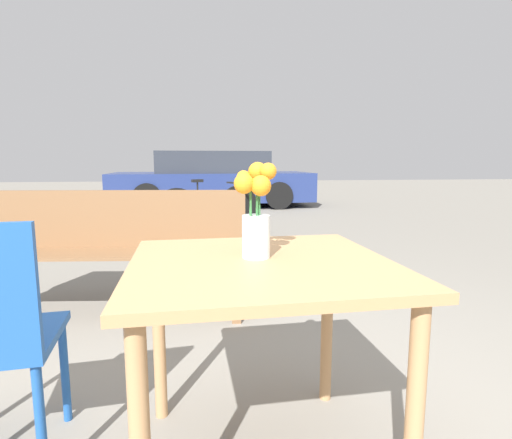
{
  "coord_description": "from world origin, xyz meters",
  "views": [
    {
      "loc": [
        -0.17,
        -1.24,
        1.05
      ],
      "look_at": [
        -0.01,
        0.04,
        0.86
      ],
      "focal_mm": 28.0,
      "sensor_mm": 36.0,
      "label": 1
    }
  ],
  "objects_px": {
    "flower_vase": "(256,216)",
    "bench_near": "(116,246)",
    "bicycle": "(209,210)",
    "parked_car": "(212,180)",
    "table_front": "(261,293)"
  },
  "relations": [
    {
      "from": "flower_vase",
      "to": "bench_near",
      "type": "distance_m",
      "value": 1.73
    },
    {
      "from": "bicycle",
      "to": "parked_car",
      "type": "distance_m",
      "value": 3.69
    },
    {
      "from": "table_front",
      "to": "bicycle",
      "type": "height_order",
      "value": "bicycle"
    },
    {
      "from": "table_front",
      "to": "bicycle",
      "type": "distance_m",
      "value": 4.44
    },
    {
      "from": "bench_near",
      "to": "parked_car",
      "type": "relative_size",
      "value": 0.39
    },
    {
      "from": "bench_near",
      "to": "table_front",
      "type": "bearing_deg",
      "value": -62.4
    },
    {
      "from": "flower_vase",
      "to": "parked_car",
      "type": "distance_m",
      "value": 8.08
    },
    {
      "from": "flower_vase",
      "to": "bicycle",
      "type": "height_order",
      "value": "flower_vase"
    },
    {
      "from": "bicycle",
      "to": "table_front",
      "type": "bearing_deg",
      "value": -88.1
    },
    {
      "from": "table_front",
      "to": "parked_car",
      "type": "distance_m",
      "value": 8.12
    },
    {
      "from": "bench_near",
      "to": "parked_car",
      "type": "distance_m",
      "value": 6.63
    },
    {
      "from": "table_front",
      "to": "bench_near",
      "type": "height_order",
      "value": "bench_near"
    },
    {
      "from": "table_front",
      "to": "bench_near",
      "type": "distance_m",
      "value": 1.74
    },
    {
      "from": "flower_vase",
      "to": "parked_car",
      "type": "height_order",
      "value": "parked_car"
    },
    {
      "from": "flower_vase",
      "to": "bicycle",
      "type": "bearing_deg",
      "value": 91.76
    }
  ]
}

